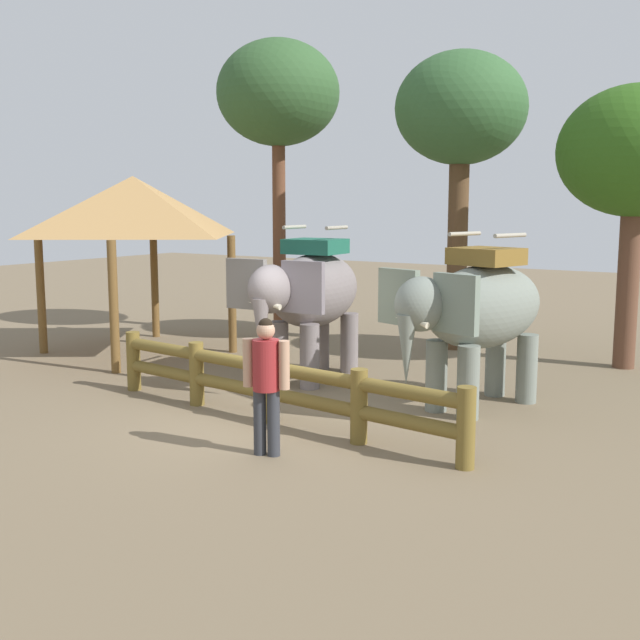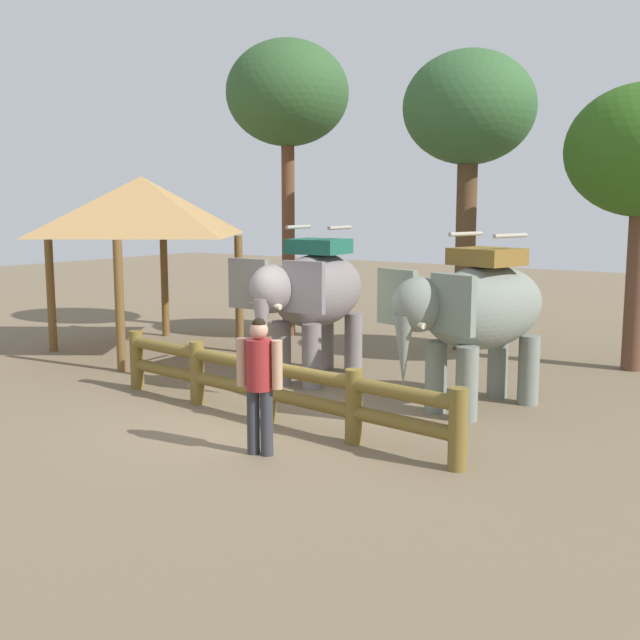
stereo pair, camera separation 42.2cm
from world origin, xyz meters
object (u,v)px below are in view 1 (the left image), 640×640
(log_fence, at_px, (271,383))
(thatched_shelter, at_px, (134,207))
(elephant_center, at_px, (476,311))
(tree_back_center, at_px, (461,114))
(elephant_near_left, at_px, (310,295))
(tree_far_left, at_px, (635,154))
(tourist_woman_in_black, at_px, (266,377))
(tree_far_right, at_px, (278,96))

(log_fence, distance_m, thatched_shelter, 7.03)
(log_fence, relative_size, thatched_shelter, 1.44)
(elephant_center, xyz_separation_m, tree_back_center, (-2.35, 4.80, 3.64))
(thatched_shelter, relative_size, tree_back_center, 0.72)
(elephant_near_left, bearing_deg, tree_far_left, 42.85)
(tourist_woman_in_black, height_order, thatched_shelter, thatched_shelter)
(thatched_shelter, bearing_deg, log_fence, -27.00)
(thatched_shelter, bearing_deg, elephant_center, -3.87)
(tree_far_left, relative_size, tree_back_center, 0.85)
(tree_far_left, bearing_deg, elephant_near_left, -137.15)
(elephant_near_left, xyz_separation_m, tree_back_center, (1.02, 4.50, 3.61))
(elephant_near_left, bearing_deg, thatched_shelter, 176.91)
(tree_far_left, bearing_deg, log_fence, -117.27)
(log_fence, bearing_deg, tourist_woman_in_black, -55.84)
(log_fence, height_order, elephant_center, elephant_center)
(thatched_shelter, relative_size, tree_far_right, 0.66)
(elephant_near_left, bearing_deg, tree_back_center, 77.20)
(log_fence, xyz_separation_m, tree_far_left, (3.66, 7.10, 3.64))
(log_fence, relative_size, elephant_center, 2.01)
(log_fence, distance_m, tree_far_left, 8.77)
(thatched_shelter, bearing_deg, elephant_near_left, -3.09)
(tourist_woman_in_black, bearing_deg, elephant_center, 68.98)
(elephant_near_left, distance_m, elephant_center, 3.38)
(elephant_near_left, bearing_deg, tourist_woman_in_black, -64.02)
(log_fence, relative_size, tree_far_left, 1.22)
(tree_back_center, bearing_deg, log_fence, -89.61)
(elephant_center, bearing_deg, log_fence, -133.58)
(tourist_woman_in_black, distance_m, tree_back_center, 9.51)
(log_fence, xyz_separation_m, thatched_shelter, (-5.81, 2.96, 2.61))
(elephant_near_left, bearing_deg, log_fence, -68.38)
(elephant_near_left, relative_size, elephant_center, 0.99)
(elephant_center, bearing_deg, tree_back_center, 116.07)
(tree_far_right, bearing_deg, elephant_center, -31.29)
(elephant_near_left, relative_size, tree_far_right, 0.47)
(elephant_near_left, height_order, tree_far_right, tree_far_right)
(tourist_woman_in_black, bearing_deg, tree_back_center, 96.20)
(elephant_near_left, relative_size, thatched_shelter, 0.71)
(tourist_woman_in_black, bearing_deg, tree_far_right, 124.42)
(elephant_near_left, height_order, tree_far_left, tree_far_left)
(elephant_center, xyz_separation_m, tourist_woman_in_black, (-1.42, -3.70, -0.54))
(thatched_shelter, xyz_separation_m, tree_far_right, (1.33, 3.58, 2.65))
(log_fence, distance_m, elephant_near_left, 3.09)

